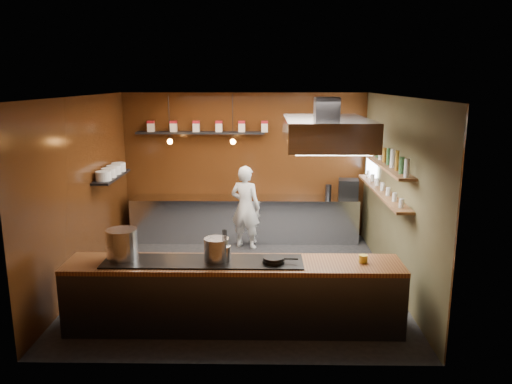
{
  "coord_description": "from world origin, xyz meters",
  "views": [
    {
      "loc": [
        0.39,
        -7.73,
        3.23
      ],
      "look_at": [
        0.26,
        0.4,
        1.41
      ],
      "focal_mm": 35.0,
      "sensor_mm": 36.0,
      "label": 1
    }
  ],
  "objects_px": {
    "extractor_hood": "(326,131)",
    "espresso_machine": "(348,189)",
    "stockpot_large": "(122,244)",
    "chef": "(245,207)",
    "stockpot_small": "(217,249)"
  },
  "relations": [
    {
      "from": "chef",
      "to": "stockpot_large",
      "type": "bearing_deg",
      "value": 86.5
    },
    {
      "from": "espresso_machine",
      "to": "chef",
      "type": "relative_size",
      "value": 0.24
    },
    {
      "from": "espresso_machine",
      "to": "stockpot_large",
      "type": "bearing_deg",
      "value": -126.86
    },
    {
      "from": "extractor_hood",
      "to": "stockpot_small",
      "type": "height_order",
      "value": "extractor_hood"
    },
    {
      "from": "stockpot_large",
      "to": "chef",
      "type": "height_order",
      "value": "chef"
    },
    {
      "from": "extractor_hood",
      "to": "stockpot_large",
      "type": "xyz_separation_m",
      "value": [
        -2.77,
        -1.13,
        -1.37
      ]
    },
    {
      "from": "stockpot_small",
      "to": "chef",
      "type": "distance_m",
      "value": 3.3
    },
    {
      "from": "espresso_machine",
      "to": "chef",
      "type": "distance_m",
      "value": 2.13
    },
    {
      "from": "extractor_hood",
      "to": "espresso_machine",
      "type": "distance_m",
      "value": 3.01
    },
    {
      "from": "extractor_hood",
      "to": "stockpot_small",
      "type": "xyz_separation_m",
      "value": [
        -1.52,
        -1.19,
        -1.41
      ]
    },
    {
      "from": "extractor_hood",
      "to": "espresso_machine",
      "type": "relative_size",
      "value": 5.11
    },
    {
      "from": "stockpot_large",
      "to": "stockpot_small",
      "type": "distance_m",
      "value": 1.25
    },
    {
      "from": "stockpot_large",
      "to": "extractor_hood",
      "type": "bearing_deg",
      "value": 22.21
    },
    {
      "from": "stockpot_small",
      "to": "espresso_machine",
      "type": "distance_m",
      "value": 4.39
    },
    {
      "from": "stockpot_small",
      "to": "espresso_machine",
      "type": "height_order",
      "value": "espresso_machine"
    }
  ]
}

